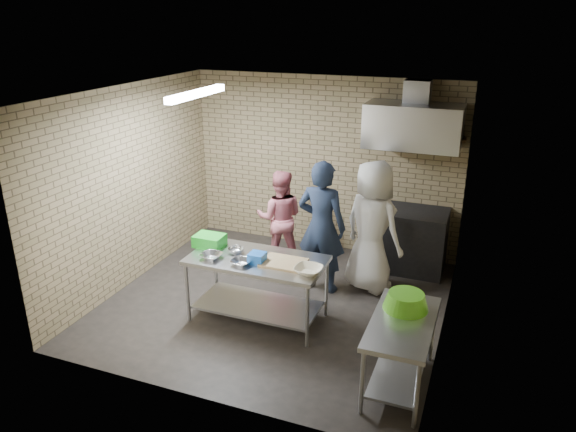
{
  "coord_description": "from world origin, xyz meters",
  "views": [
    {
      "loc": [
        2.41,
        -5.77,
        3.57
      ],
      "look_at": [
        0.1,
        0.2,
        1.15
      ],
      "focal_mm": 33.91,
      "sensor_mm": 36.0,
      "label": 1
    }
  ],
  "objects_px": {
    "green_basin": "(406,301)",
    "man_navy": "(322,227)",
    "bottle_green": "(448,132)",
    "prep_table": "(258,289)",
    "side_counter": "(400,353)",
    "woman_pink": "(280,218)",
    "woman_white": "(372,227)",
    "green_crate": "(209,241)",
    "blue_tub": "(257,258)",
    "stove": "(403,239)"
  },
  "relations": [
    {
      "from": "prep_table",
      "to": "blue_tub",
      "type": "bearing_deg",
      "value": -63.43
    },
    {
      "from": "man_navy",
      "to": "stove",
      "type": "bearing_deg",
      "value": -128.51
    },
    {
      "from": "woman_pink",
      "to": "green_crate",
      "type": "bearing_deg",
      "value": 59.72
    },
    {
      "from": "green_basin",
      "to": "woman_white",
      "type": "xyz_separation_m",
      "value": [
        -0.74,
        1.7,
        0.06
      ]
    },
    {
      "from": "side_counter",
      "to": "green_basin",
      "type": "bearing_deg",
      "value": 94.57
    },
    {
      "from": "green_crate",
      "to": "green_basin",
      "type": "relative_size",
      "value": 0.79
    },
    {
      "from": "bottle_green",
      "to": "blue_tub",
      "type": "bearing_deg",
      "value": -126.6
    },
    {
      "from": "side_counter",
      "to": "green_crate",
      "type": "relative_size",
      "value": 3.31
    },
    {
      "from": "green_basin",
      "to": "green_crate",
      "type": "bearing_deg",
      "value": 168.08
    },
    {
      "from": "side_counter",
      "to": "bottle_green",
      "type": "bearing_deg",
      "value": 90.0
    },
    {
      "from": "stove",
      "to": "woman_white",
      "type": "relative_size",
      "value": 0.67
    },
    {
      "from": "green_basin",
      "to": "man_navy",
      "type": "xyz_separation_m",
      "value": [
        -1.36,
        1.44,
        0.07
      ]
    },
    {
      "from": "woman_white",
      "to": "stove",
      "type": "bearing_deg",
      "value": -84.56
    },
    {
      "from": "woman_pink",
      "to": "woman_white",
      "type": "bearing_deg",
      "value": 151.6
    },
    {
      "from": "prep_table",
      "to": "blue_tub",
      "type": "relative_size",
      "value": 9.0
    },
    {
      "from": "stove",
      "to": "woman_pink",
      "type": "relative_size",
      "value": 0.83
    },
    {
      "from": "blue_tub",
      "to": "man_navy",
      "type": "distance_m",
      "value": 1.2
    },
    {
      "from": "side_counter",
      "to": "woman_pink",
      "type": "bearing_deg",
      "value": 134.28
    },
    {
      "from": "side_counter",
      "to": "blue_tub",
      "type": "distance_m",
      "value": 1.95
    },
    {
      "from": "woman_pink",
      "to": "woman_white",
      "type": "height_order",
      "value": "woman_white"
    },
    {
      "from": "bottle_green",
      "to": "green_crate",
      "type": "bearing_deg",
      "value": -139.16
    },
    {
      "from": "stove",
      "to": "green_crate",
      "type": "xyz_separation_m",
      "value": [
        -2.1,
        -1.97,
        0.44
      ]
    },
    {
      "from": "prep_table",
      "to": "woman_white",
      "type": "bearing_deg",
      "value": 49.56
    },
    {
      "from": "stove",
      "to": "woman_white",
      "type": "distance_m",
      "value": 0.97
    },
    {
      "from": "side_counter",
      "to": "woman_white",
      "type": "distance_m",
      "value": 2.15
    },
    {
      "from": "side_counter",
      "to": "woman_white",
      "type": "xyz_separation_m",
      "value": [
        -0.76,
        1.95,
        0.52
      ]
    },
    {
      "from": "green_crate",
      "to": "woman_white",
      "type": "relative_size",
      "value": 0.2
    },
    {
      "from": "green_crate",
      "to": "stove",
      "type": "bearing_deg",
      "value": 43.08
    },
    {
      "from": "prep_table",
      "to": "green_basin",
      "type": "relative_size",
      "value": 3.55
    },
    {
      "from": "bottle_green",
      "to": "prep_table",
      "type": "bearing_deg",
      "value": -128.53
    },
    {
      "from": "prep_table",
      "to": "side_counter",
      "type": "bearing_deg",
      "value": -19.74
    },
    {
      "from": "stove",
      "to": "woman_white",
      "type": "height_order",
      "value": "woman_white"
    },
    {
      "from": "prep_table",
      "to": "side_counter",
      "type": "xyz_separation_m",
      "value": [
        1.85,
        -0.66,
        -0.03
      ]
    },
    {
      "from": "blue_tub",
      "to": "side_counter",
      "type": "bearing_deg",
      "value": -17.4
    },
    {
      "from": "prep_table",
      "to": "man_navy",
      "type": "height_order",
      "value": "man_navy"
    },
    {
      "from": "prep_table",
      "to": "woman_pink",
      "type": "relative_size",
      "value": 1.13
    },
    {
      "from": "blue_tub",
      "to": "man_navy",
      "type": "height_order",
      "value": "man_navy"
    },
    {
      "from": "stove",
      "to": "green_crate",
      "type": "relative_size",
      "value": 3.31
    },
    {
      "from": "prep_table",
      "to": "bottle_green",
      "type": "xyz_separation_m",
      "value": [
        1.85,
        2.33,
        1.61
      ]
    },
    {
      "from": "bottle_green",
      "to": "woman_pink",
      "type": "bearing_deg",
      "value": -161.34
    },
    {
      "from": "woman_white",
      "to": "bottle_green",
      "type": "bearing_deg",
      "value": -99.58
    },
    {
      "from": "woman_white",
      "to": "prep_table",
      "type": "bearing_deg",
      "value": 75.99
    },
    {
      "from": "prep_table",
      "to": "green_basin",
      "type": "height_order",
      "value": "green_basin"
    },
    {
      "from": "stove",
      "to": "side_counter",
      "type": "bearing_deg",
      "value": -80.71
    },
    {
      "from": "prep_table",
      "to": "blue_tub",
      "type": "height_order",
      "value": "blue_tub"
    },
    {
      "from": "prep_table",
      "to": "woman_pink",
      "type": "height_order",
      "value": "woman_pink"
    },
    {
      "from": "prep_table",
      "to": "bottle_green",
      "type": "bearing_deg",
      "value": 51.47
    },
    {
      "from": "bottle_green",
      "to": "woman_white",
      "type": "distance_m",
      "value": 1.71
    },
    {
      "from": "side_counter",
      "to": "blue_tub",
      "type": "bearing_deg",
      "value": 162.6
    },
    {
      "from": "side_counter",
      "to": "green_crate",
      "type": "bearing_deg",
      "value": 162.91
    }
  ]
}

